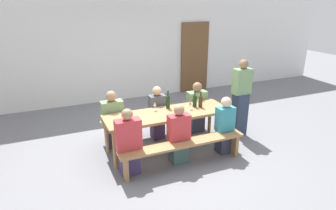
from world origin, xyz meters
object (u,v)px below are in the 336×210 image
Objects in this scene: wine_glass_2 at (190,103)px; wooden_door at (195,57)px; wine_glass_1 at (155,104)px; bench_far at (155,119)px; standing_host at (241,99)px; wine_glass_0 at (199,99)px; seated_guest_far_2 at (197,109)px; seated_guest_far_1 at (157,114)px; seated_guest_near_0 at (129,144)px; wine_bottle_1 at (168,102)px; bench_near at (184,147)px; seated_guest_near_2 at (225,126)px; seated_guest_far_0 at (113,121)px; tasting_table at (168,116)px; wine_bottle_0 at (195,101)px; seated_guest_near_1 at (179,136)px; wine_bottle_2 at (201,101)px.

wooden_door is at bearing 60.68° from wine_glass_2.
wine_glass_1 is (-2.47, -3.04, -0.18)m from wooden_door.
standing_host reaches higher than bench_far.
seated_guest_far_2 reaches higher than wine_glass_0.
seated_guest_far_1 reaches higher than wine_glass_0.
wine_bottle_1 is at bearing -53.94° from seated_guest_near_0.
wine_glass_0 reaches higher than bench_near.
seated_guest_near_0 reaches higher than bench_far.
seated_guest_near_0 is (-0.92, 0.15, 0.17)m from bench_near.
seated_guest_far_0 reaches higher than seated_guest_near_2.
wine_glass_1 is 1.18m from seated_guest_far_2.
standing_host is (1.18, 0.02, -0.10)m from wine_glass_2.
wine_glass_2 is at bearing 41.60° from seated_guest_near_2.
bench_far is 1.40× the size of standing_host.
bench_far is 0.96m from seated_guest_far_0.
wine_glass_0 is 0.15× the size of seated_guest_far_0.
wine_glass_0 is at bearing 77.75° from seated_guest_far_0.
seated_guest_far_2 reaches higher than tasting_table.
seated_guest_near_2 is at bearing -63.14° from wine_bottle_0.
tasting_table is 1.04× the size of bench_near.
wooden_door reaches higher than wine_bottle_1.
seated_guest_far_0 is at bearing 41.04° from seated_guest_near_1.
seated_guest_near_1 is at bearing 41.04° from seated_guest_far_0.
wine_bottle_2 is at bearing 7.97° from wine_glass_2.
seated_guest_far_1 is at bearing 90.67° from bench_near.
tasting_table is 0.31m from wine_bottle_1.
bench_far is 0.72m from wine_glass_1.
wine_bottle_2 is at bearing -11.25° from wine_glass_1.
seated_guest_near_1 reaches higher than bench_far.
seated_guest_near_1 is 1.04m from seated_guest_far_1.
seated_guest_far_0 is (-0.93, -0.15, 0.17)m from bench_far.
seated_guest_far_0 is (-1.53, 0.43, -0.34)m from wine_bottle_0.
seated_guest_near_2 is (0.91, -0.52, -0.15)m from tasting_table.
bench_far is 1.08m from wine_bottle_2.
seated_guest_far_1 is 0.91m from seated_guest_far_2.
wine_glass_1 is at bearing 168.75° from wine_bottle_2.
tasting_table is at bearing -47.68° from wine_glass_1.
seated_guest_near_1 is at bearing 98.29° from bench_near.
wine_bottle_0 is at bearing -43.88° from bench_far.
seated_guest_near_1 is (-0.02, -0.52, -0.17)m from tasting_table.
seated_guest_far_1 is (-0.93, 1.04, 0.01)m from seated_guest_near_2.
wine_bottle_1 is 1.12m from seated_guest_far_0.
bench_far is 2.10× the size of seated_guest_near_1.
seated_guest_far_1 is at bearing 154.42° from wine_glass_0.
tasting_table is 1.05m from seated_guest_far_2.
bench_near is at bearing -78.10° from wine_glass_1.
seated_guest_near_0 is 1.83m from seated_guest_near_2.
seated_guest_far_2 reaches higher than seated_guest_near_2.
wine_bottle_1 is (0.09, -0.46, 0.52)m from bench_far.
wooden_door is 4.24m from seated_guest_far_0.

